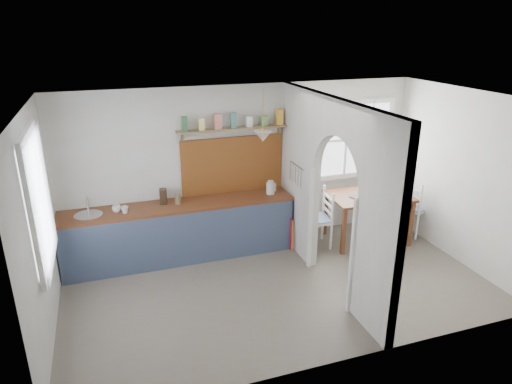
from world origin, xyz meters
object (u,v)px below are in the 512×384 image
object	(u,v)px
dining_table	(367,218)
chair_right	(414,206)
vase	(370,186)
kettle	(271,187)
chair_left	(316,218)

from	to	relation	value
dining_table	chair_right	xyz separation A→B (m)	(0.93, -0.00, 0.09)
dining_table	chair_right	world-z (taller)	chair_right
vase	chair_right	bearing A→B (deg)	-11.94
chair_right	vase	bearing A→B (deg)	55.35
kettle	vase	distance (m)	1.73
dining_table	kettle	distance (m)	1.74
chair_right	vase	world-z (taller)	chair_right
vase	chair_left	bearing A→B (deg)	-175.36
chair_right	kettle	world-z (taller)	kettle
kettle	vase	bearing A→B (deg)	-27.24
vase	dining_table	bearing A→B (deg)	-126.02
dining_table	chair_right	size ratio (longest dim) A/B	1.32
dining_table	chair_left	xyz separation A→B (m)	(-0.91, 0.08, 0.08)
chair_left	chair_right	xyz separation A→B (m)	(1.84, -0.09, 0.01)
chair_left	vase	xyz separation A→B (m)	(1.03, 0.08, 0.42)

